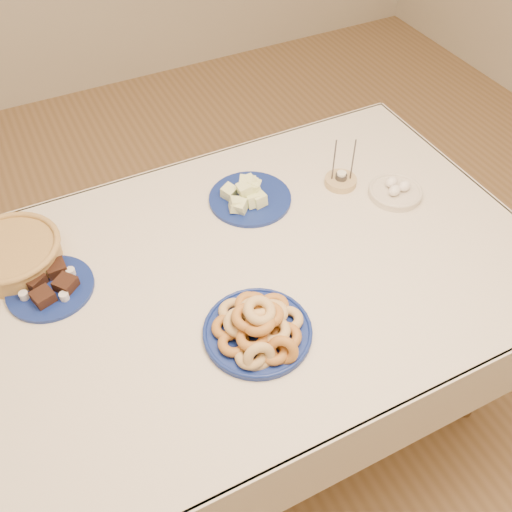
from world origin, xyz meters
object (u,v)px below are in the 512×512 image
melon_plate (249,195)px  candle_holder (341,180)px  wicker_basket (11,253)px  dining_table (249,292)px  brownie_plate (50,286)px  egg_bowl (395,191)px  donut_platter (258,328)px

melon_plate → candle_holder: 0.32m
wicker_basket → candle_holder: bearing=-6.5°
dining_table → brownie_plate: (-0.52, 0.18, 0.12)m
dining_table → wicker_basket: (-0.59, 0.32, 0.15)m
egg_bowl → candle_holder: bearing=134.7°
melon_plate → candle_holder: candle_holder is taller
donut_platter → egg_bowl: bearing=24.6°
melon_plate → egg_bowl: melon_plate is taller
donut_platter → brownie_plate: bearing=138.2°
dining_table → melon_plate: bearing=63.7°
wicker_basket → melon_plate: bearing=-4.8°
melon_plate → candle_holder: bearing=-10.6°
brownie_plate → candle_holder: candle_holder is taller
dining_table → brownie_plate: size_ratio=5.40×
wicker_basket → candle_holder: size_ratio=2.18×
wicker_basket → candle_holder: candle_holder is taller
melon_plate → wicker_basket: (-0.72, 0.06, 0.01)m
donut_platter → candle_holder: size_ratio=2.01×
dining_table → candle_holder: candle_holder is taller
melon_plate → candle_holder: (0.31, -0.06, -0.01)m
candle_holder → egg_bowl: bearing=-45.3°
melon_plate → brownie_plate: 0.66m
melon_plate → brownie_plate: melon_plate is taller
brownie_plate → candle_holder: (0.96, 0.03, 0.00)m
donut_platter → wicker_basket: donut_platter is taller
brownie_plate → wicker_basket: (-0.07, 0.15, 0.03)m
dining_table → donut_platter: size_ratio=4.84×
donut_platter → egg_bowl: (0.65, 0.30, -0.02)m
melon_plate → wicker_basket: melon_plate is taller
dining_table → egg_bowl: egg_bowl is taller
brownie_plate → egg_bowl: bearing=-5.3°
egg_bowl → wicker_basket: bearing=168.0°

